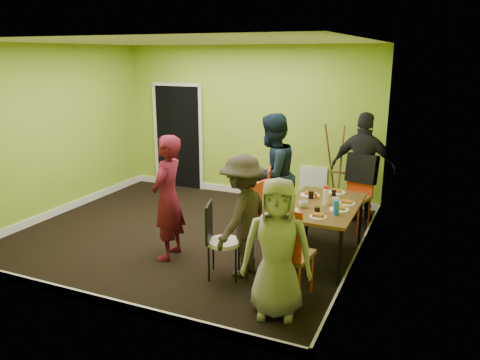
% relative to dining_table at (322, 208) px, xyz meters
% --- Properties ---
extents(ground, '(5.00, 5.00, 0.00)m').
position_rel_dining_table_xyz_m(ground, '(-2.03, 0.06, -0.70)').
color(ground, black).
rests_on(ground, ground).
extents(room_walls, '(5.04, 4.54, 2.82)m').
position_rel_dining_table_xyz_m(room_walls, '(-2.05, 0.10, 0.29)').
color(room_walls, '#94BC30').
rests_on(room_walls, ground).
extents(dining_table, '(0.90, 1.50, 0.75)m').
position_rel_dining_table_xyz_m(dining_table, '(0.00, 0.00, 0.00)').
color(dining_table, black).
rests_on(dining_table, ground).
extents(chair_left_far, '(0.56, 0.55, 1.09)m').
position_rel_dining_table_xyz_m(chair_left_far, '(-0.72, 0.31, -0.08)').
color(chair_left_far, '#E94215').
rests_on(chair_left_far, ground).
extents(chair_left_near, '(0.53, 0.52, 1.09)m').
position_rel_dining_table_xyz_m(chair_left_near, '(-0.59, -0.51, -0.09)').
color(chair_left_near, '#E94215').
rests_on(chair_left_near, ground).
extents(chair_back_end, '(0.59, 0.65, 1.15)m').
position_rel_dining_table_xyz_m(chair_back_end, '(0.23, 1.43, 0.11)').
color(chair_back_end, '#E94215').
rests_on(chair_back_end, ground).
extents(chair_front_end, '(0.49, 0.50, 1.09)m').
position_rel_dining_table_xyz_m(chair_front_end, '(-0.07, -1.24, -0.08)').
color(chair_front_end, '#E94215').
rests_on(chair_front_end, ground).
extents(chair_bentwood, '(0.46, 0.45, 0.92)m').
position_rel_dining_table_xyz_m(chair_bentwood, '(-1.01, -1.01, -0.18)').
color(chair_bentwood, black).
rests_on(chair_bentwood, ground).
extents(easel, '(0.62, 0.58, 1.54)m').
position_rel_dining_table_xyz_m(easel, '(-0.14, 1.85, 0.07)').
color(easel, brown).
rests_on(easel, ground).
extents(plate_near_left, '(0.27, 0.27, 0.01)m').
position_rel_dining_table_xyz_m(plate_near_left, '(-0.26, 0.32, 0.06)').
color(plate_near_left, white).
rests_on(plate_near_left, dining_table).
extents(plate_near_right, '(0.25, 0.25, 0.01)m').
position_rel_dining_table_xyz_m(plate_near_right, '(-0.32, -0.43, 0.06)').
color(plate_near_right, white).
rests_on(plate_near_right, dining_table).
extents(plate_far_back, '(0.25, 0.25, 0.01)m').
position_rel_dining_table_xyz_m(plate_far_back, '(0.05, 0.59, 0.06)').
color(plate_far_back, white).
rests_on(plate_far_back, dining_table).
extents(plate_far_front, '(0.21, 0.21, 0.01)m').
position_rel_dining_table_xyz_m(plate_far_front, '(0.07, -0.52, 0.06)').
color(plate_far_front, white).
rests_on(plate_far_front, dining_table).
extents(plate_wall_back, '(0.22, 0.22, 0.01)m').
position_rel_dining_table_xyz_m(plate_wall_back, '(0.28, 0.14, 0.06)').
color(plate_wall_back, white).
rests_on(plate_wall_back, dining_table).
extents(plate_wall_front, '(0.24, 0.24, 0.01)m').
position_rel_dining_table_xyz_m(plate_wall_front, '(0.24, -0.14, 0.06)').
color(plate_wall_front, white).
rests_on(plate_wall_front, dining_table).
extents(thermos, '(0.07, 0.07, 0.22)m').
position_rel_dining_table_xyz_m(thermos, '(0.03, 0.00, 0.16)').
color(thermos, white).
rests_on(thermos, dining_table).
extents(blue_bottle, '(0.07, 0.07, 0.18)m').
position_rel_dining_table_xyz_m(blue_bottle, '(0.25, -0.34, 0.15)').
color(blue_bottle, blue).
rests_on(blue_bottle, dining_table).
extents(orange_bottle, '(0.03, 0.03, 0.07)m').
position_rel_dining_table_xyz_m(orange_bottle, '(-0.14, 0.19, 0.09)').
color(orange_bottle, '#E94215').
rests_on(orange_bottle, dining_table).
extents(glass_mid, '(0.07, 0.07, 0.10)m').
position_rel_dining_table_xyz_m(glass_mid, '(-0.21, 0.19, 0.11)').
color(glass_mid, black).
rests_on(glass_mid, dining_table).
extents(glass_back, '(0.06, 0.06, 0.10)m').
position_rel_dining_table_xyz_m(glass_back, '(0.06, 0.36, 0.11)').
color(glass_back, black).
rests_on(glass_back, dining_table).
extents(glass_front, '(0.07, 0.07, 0.09)m').
position_rel_dining_table_xyz_m(glass_front, '(0.03, -0.41, 0.10)').
color(glass_front, black).
rests_on(glass_front, dining_table).
extents(cup_a, '(0.11, 0.11, 0.09)m').
position_rel_dining_table_xyz_m(cup_a, '(-0.19, -0.23, 0.10)').
color(cup_a, white).
rests_on(cup_a, dining_table).
extents(cup_b, '(0.10, 0.10, 0.10)m').
position_rel_dining_table_xyz_m(cup_b, '(0.15, 0.04, 0.10)').
color(cup_b, white).
rests_on(cup_b, dining_table).
extents(person_standing, '(0.46, 0.65, 1.65)m').
position_rel_dining_table_xyz_m(person_standing, '(-1.86, -0.78, 0.13)').
color(person_standing, '#5C0F21').
rests_on(person_standing, ground).
extents(person_left_far, '(0.92, 1.05, 1.82)m').
position_rel_dining_table_xyz_m(person_left_far, '(-0.90, 0.53, 0.22)').
color(person_left_far, black).
rests_on(person_left_far, ground).
extents(person_left_near, '(0.65, 1.02, 1.50)m').
position_rel_dining_table_xyz_m(person_left_near, '(-0.78, -0.83, 0.06)').
color(person_left_near, '#2F271F').
rests_on(person_left_near, ground).
extents(person_back_end, '(1.08, 0.53, 1.77)m').
position_rel_dining_table_xyz_m(person_back_end, '(0.24, 1.64, 0.19)').
color(person_back_end, black).
rests_on(person_back_end, ground).
extents(person_front_end, '(0.81, 0.63, 1.47)m').
position_rel_dining_table_xyz_m(person_front_end, '(-0.08, -1.56, 0.04)').
color(person_front_end, gray).
rests_on(person_front_end, ground).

